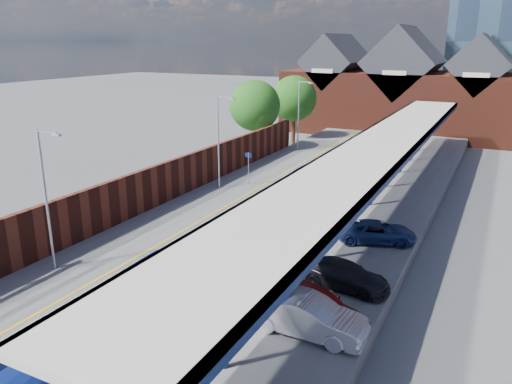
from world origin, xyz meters
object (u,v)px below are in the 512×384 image
at_px(parked_car_red, 315,305).
at_px(parked_car_silver, 307,316).
at_px(parked_car_blue, 377,232).
at_px(lamp_post_b, 47,192).
at_px(parked_car_dark, 344,275).
at_px(platform_sign, 249,163).
at_px(lamp_post_c, 220,136).
at_px(train, 320,185).
at_px(lamp_post_d, 300,111).

xyz_separation_m(parked_car_red, parked_car_silver, (-0.00, -0.88, 0.00)).
bearing_deg(parked_car_blue, lamp_post_b, 109.10).
bearing_deg(parked_car_red, parked_car_blue, 16.76).
relative_size(parked_car_red, parked_car_blue, 1.04).
relative_size(lamp_post_b, parked_car_dark, 1.66).
xyz_separation_m(lamp_post_b, parked_car_blue, (13.31, 10.61, -3.39)).
distance_m(platform_sign, parked_car_silver, 21.34).
bearing_deg(parked_car_blue, parked_car_silver, 159.63).
bearing_deg(lamp_post_b, lamp_post_c, 90.00).
relative_size(train, lamp_post_b, 9.42).
bearing_deg(lamp_post_c, parked_car_blue, -22.06).
xyz_separation_m(train, parked_car_red, (5.29, -15.23, -0.36)).
xyz_separation_m(train, platform_sign, (-6.49, 1.66, 0.57)).
height_order(lamp_post_b, lamp_post_d, same).
bearing_deg(lamp_post_d, parked_car_silver, -67.52).
xyz_separation_m(lamp_post_d, parked_car_dark, (13.29, -27.46, -3.38)).
height_order(lamp_post_d, parked_car_red, lamp_post_d).
bearing_deg(platform_sign, lamp_post_b, -94.33).
distance_m(parked_car_dark, parked_car_blue, 6.07).
distance_m(lamp_post_c, parked_car_blue, 14.76).
relative_size(train, parked_car_dark, 15.68).
bearing_deg(lamp_post_c, parked_car_dark, -40.78).
height_order(lamp_post_c, parked_car_silver, lamp_post_c).
bearing_deg(lamp_post_c, train, 2.48).
distance_m(lamp_post_d, parked_car_blue, 25.42).
distance_m(train, parked_car_red, 16.13).
relative_size(lamp_post_b, parked_car_blue, 1.63).
relative_size(platform_sign, parked_car_dark, 0.59).
relative_size(lamp_post_b, lamp_post_c, 1.00).
bearing_deg(parked_car_blue, platform_sign, 38.80).
xyz_separation_m(parked_car_red, parked_car_blue, (0.16, 9.50, -0.16)).
xyz_separation_m(lamp_post_c, parked_car_blue, (13.31, -5.39, -3.39)).
height_order(train, lamp_post_d, lamp_post_d).
bearing_deg(lamp_post_b, parked_car_dark, 18.85).
relative_size(parked_car_silver, parked_car_dark, 1.10).
relative_size(parked_car_dark, parked_car_blue, 0.98).
distance_m(train, parked_car_dark, 13.00).
height_order(platform_sign, parked_car_red, platform_sign).
xyz_separation_m(lamp_post_d, parked_car_silver, (13.14, -31.77, -3.23)).
bearing_deg(parked_car_silver, lamp_post_c, 40.44).
height_order(lamp_post_c, lamp_post_d, same).
bearing_deg(lamp_post_b, parked_car_blue, 38.55).
bearing_deg(parked_car_red, lamp_post_c, 59.19).
distance_m(train, platform_sign, 6.73).
distance_m(train, parked_car_silver, 16.96).
bearing_deg(lamp_post_d, lamp_post_b, -90.00).
xyz_separation_m(lamp_post_d, parked_car_blue, (13.31, -21.39, -3.39)).
bearing_deg(parked_car_blue, lamp_post_c, 48.49).
relative_size(lamp_post_c, lamp_post_d, 1.00).
bearing_deg(lamp_post_d, parked_car_blue, -58.11).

